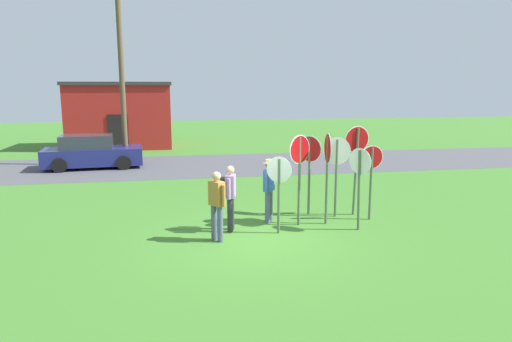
# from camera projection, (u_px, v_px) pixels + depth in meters

# --- Properties ---
(ground_plane) EXTENTS (80.00, 80.00, 0.00)m
(ground_plane) POSITION_uv_depth(u_px,v_px,m) (253.00, 238.00, 11.20)
(ground_plane) COLOR #3D7528
(street_asphalt) EXTENTS (60.00, 6.40, 0.01)m
(street_asphalt) POSITION_uv_depth(u_px,v_px,m) (214.00, 165.00, 21.64)
(street_asphalt) COLOR #4C4C51
(street_asphalt) RESTS_ON ground
(building_background) EXTENTS (6.15, 4.12, 3.92)m
(building_background) POSITION_uv_depth(u_px,v_px,m) (121.00, 115.00, 27.74)
(building_background) COLOR #B2231E
(building_background) RESTS_ON ground
(utility_pole) EXTENTS (1.80, 0.24, 8.82)m
(utility_pole) POSITION_uv_depth(u_px,v_px,m) (121.00, 65.00, 20.70)
(utility_pole) COLOR brown
(utility_pole) RESTS_ON ground
(parked_car_on_street) EXTENTS (4.43, 2.28, 1.51)m
(parked_car_on_street) POSITION_uv_depth(u_px,v_px,m) (92.00, 153.00, 20.73)
(parked_car_on_street) COLOR navy
(parked_car_on_street) RESTS_ON ground
(stop_sign_leaning_right) EXTENTS (0.77, 0.11, 2.27)m
(stop_sign_leaning_right) POSITION_uv_depth(u_px,v_px,m) (337.00, 163.00, 12.77)
(stop_sign_leaning_right) COLOR #51664C
(stop_sign_leaning_right) RESTS_ON ground
(stop_sign_leaning_left) EXTENTS (0.53, 0.56, 2.29)m
(stop_sign_leaning_left) POSITION_uv_depth(u_px,v_px,m) (309.00, 161.00, 12.97)
(stop_sign_leaning_left) COLOR #51664C
(stop_sign_leaning_left) RESTS_ON ground
(stop_sign_far_back) EXTENTS (0.12, 0.80, 2.45)m
(stop_sign_far_back) POSITION_uv_depth(u_px,v_px,m) (327.00, 162.00, 12.04)
(stop_sign_far_back) COLOR #51664C
(stop_sign_far_back) RESTS_ON ground
(stop_sign_tallest) EXTENTS (0.65, 0.07, 2.08)m
(stop_sign_tallest) POSITION_uv_depth(u_px,v_px,m) (371.00, 170.00, 12.49)
(stop_sign_tallest) COLOR #51664C
(stop_sign_tallest) RESTS_ON ground
(stop_sign_nearest) EXTENTS (0.36, 0.61, 2.14)m
(stop_sign_nearest) POSITION_uv_depth(u_px,v_px,m) (360.00, 175.00, 11.54)
(stop_sign_nearest) COLOR #51664C
(stop_sign_nearest) RESTS_ON ground
(stop_sign_rear_right) EXTENTS (0.76, 0.19, 2.57)m
(stop_sign_rear_right) POSITION_uv_depth(u_px,v_px,m) (356.00, 155.00, 12.87)
(stop_sign_rear_right) COLOR #51664C
(stop_sign_rear_right) RESTS_ON ground
(stop_sign_center_cluster) EXTENTS (0.65, 0.42, 2.42)m
(stop_sign_center_cluster) POSITION_uv_depth(u_px,v_px,m) (300.00, 164.00, 11.92)
(stop_sign_center_cluster) COLOR #51664C
(stop_sign_center_cluster) RESTS_ON ground
(stop_sign_rear_left) EXTENTS (0.56, 0.35, 1.96)m
(stop_sign_rear_left) POSITION_uv_depth(u_px,v_px,m) (279.00, 182.00, 11.32)
(stop_sign_rear_left) COLOR #51664C
(stop_sign_rear_left) RESTS_ON ground
(person_on_left) EXTENTS (0.37, 0.51, 1.74)m
(person_on_left) POSITION_uv_depth(u_px,v_px,m) (269.00, 187.00, 12.31)
(person_on_left) COLOR #4C5670
(person_on_left) RESTS_ON ground
(person_near_signs) EXTENTS (0.39, 0.47, 1.69)m
(person_near_signs) POSITION_uv_depth(u_px,v_px,m) (217.00, 202.00, 10.81)
(person_near_signs) COLOR #4C5670
(person_near_signs) RESTS_ON ground
(person_holding_notes) EXTENTS (0.43, 0.55, 1.69)m
(person_holding_notes) POSITION_uv_depth(u_px,v_px,m) (230.00, 193.00, 11.58)
(person_holding_notes) COLOR #2D2D33
(person_holding_notes) RESTS_ON ground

